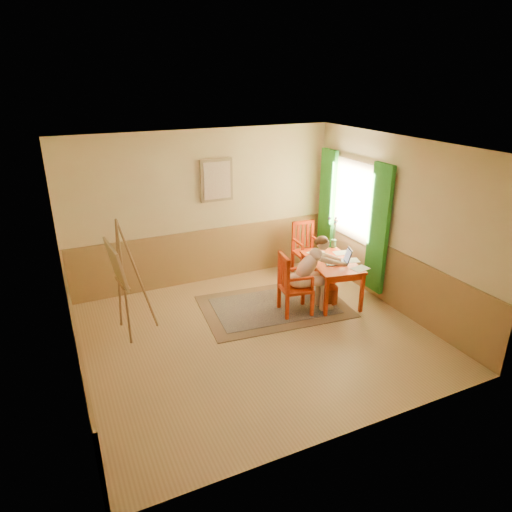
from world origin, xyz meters
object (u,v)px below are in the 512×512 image
table (331,266)px  easel (119,268)px  chair_back (306,249)px  laptop (340,260)px  chair_left (293,284)px  figure (312,271)px

table → easel: 3.47m
chair_back → laptop: size_ratio=2.15×
chair_left → easel: 2.69m
table → chair_back: bearing=81.0°
table → figure: (-0.51, -0.19, 0.08)m
figure → easel: size_ratio=0.71×
figure → easel: 2.98m
figure → laptop: (0.57, 0.06, 0.06)m
chair_left → chair_back: 1.64m
chair_left → easel: (-2.59, 0.49, 0.56)m
figure → table: bearing=20.5°
laptop → easel: (-3.49, 0.47, 0.31)m
table → chair_back: 1.15m
table → chair_left: (-0.84, -0.16, -0.11)m
chair_left → figure: 0.38m
table → easel: easel is taller
table → laptop: laptop is taller
chair_back → laptop: chair_back is taller
chair_left → chair_back: size_ratio=1.00×
chair_back → laptop: bearing=-95.2°
table → chair_left: bearing=-169.4°
chair_left → easel: easel is taller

